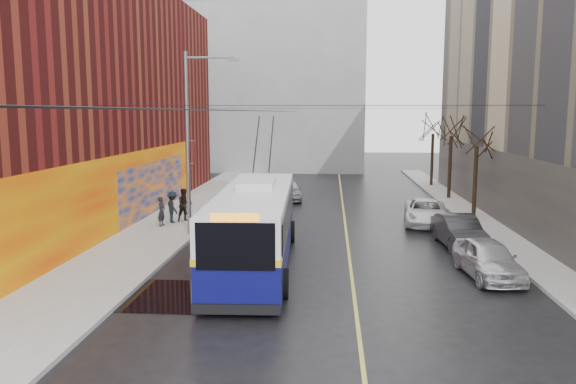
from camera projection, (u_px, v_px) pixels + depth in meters
name	position (u px, v px, depth m)	size (l,w,h in m)	color
ground	(308.00, 309.00, 17.58)	(140.00, 140.00, 0.00)	black
sidewalk_left	(168.00, 226.00, 30.02)	(4.00, 60.00, 0.15)	gray
sidewalk_right	(493.00, 231.00, 28.73)	(2.00, 60.00, 0.15)	gray
lane_line	(345.00, 223.00, 31.28)	(0.12, 50.00, 0.01)	#BFB74C
building_left	(35.00, 97.00, 31.61)	(12.11, 36.00, 14.00)	#581211
building_far	(270.00, 85.00, 61.16)	(20.50, 12.10, 18.00)	gray
streetlight_pole	(191.00, 139.00, 27.23)	(2.65, 0.60, 9.00)	slate
catenary_wires	(274.00, 110.00, 31.47)	(18.00, 60.00, 0.22)	black
tree_near	(477.00, 133.00, 31.99)	(3.20, 3.20, 6.40)	black
tree_mid	(452.00, 125.00, 38.86)	(3.20, 3.20, 6.68)	black
tree_far	(433.00, 124.00, 45.79)	(3.20, 3.20, 6.57)	black
puddle	(169.00, 295.00, 18.91)	(2.59, 3.49, 0.01)	black
pigeons_flying	(284.00, 87.00, 26.81)	(4.59, 0.43, 1.58)	slate
trolleybus	(255.00, 225.00, 22.49)	(3.32, 12.64, 5.94)	#0A0A4E
parked_car_a	(488.00, 259.00, 20.90)	(1.70, 4.24, 1.44)	silver
parked_car_b	(459.00, 231.00, 25.66)	(1.54, 4.41, 1.45)	#2B2A2D
parked_car_c	(426.00, 212.00, 30.80)	(2.26, 4.91, 1.36)	white
following_car	(288.00, 190.00, 39.36)	(1.74, 4.32, 1.47)	#9B9B9F
pedestrian_a	(162.00, 211.00, 29.64)	(0.57, 0.37, 1.56)	black
pedestrian_b	(185.00, 205.00, 30.91)	(0.88, 0.69, 1.81)	black
pedestrian_c	(173.00, 207.00, 30.54)	(1.11, 0.64, 1.72)	black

